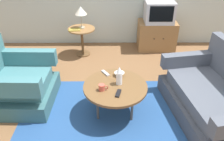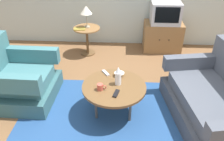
# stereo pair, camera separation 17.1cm
# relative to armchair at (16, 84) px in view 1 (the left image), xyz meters

# --- Properties ---
(ground_plane) EXTENTS (16.00, 16.00, 0.00)m
(ground_plane) POSITION_rel_armchair_xyz_m (1.53, -0.31, -0.31)
(ground_plane) COLOR brown
(area_rug) EXTENTS (2.62, 1.57, 0.00)m
(area_rug) POSITION_rel_armchair_xyz_m (1.44, -0.27, -0.31)
(area_rug) COLOR navy
(area_rug) RESTS_ON ground
(armchair) EXTENTS (0.96, 0.96, 0.91)m
(armchair) POSITION_rel_armchair_xyz_m (0.00, 0.00, 0.00)
(armchair) COLOR #325C60
(armchair) RESTS_ON ground
(couch) EXTENTS (1.14, 1.65, 0.92)m
(couch) POSITION_rel_armchair_xyz_m (2.78, -0.33, -0.01)
(couch) COLOR #3E424B
(couch) RESTS_ON ground
(coffee_table) EXTENTS (0.85, 0.85, 0.47)m
(coffee_table) POSITION_rel_armchair_xyz_m (1.44, -0.27, 0.13)
(coffee_table) COLOR brown
(coffee_table) RESTS_ON ground
(side_table) EXTENTS (0.53, 0.53, 0.57)m
(side_table) POSITION_rel_armchair_xyz_m (0.81, 1.51, 0.11)
(side_table) COLOR olive
(side_table) RESTS_ON ground
(tv_stand) EXTENTS (0.78, 0.51, 0.60)m
(tv_stand) POSITION_rel_armchair_xyz_m (2.36, 1.80, -0.01)
(tv_stand) COLOR olive
(tv_stand) RESTS_ON ground
(television) EXTENTS (0.58, 0.46, 0.42)m
(television) POSITION_rel_armchair_xyz_m (2.36, 1.79, 0.51)
(television) COLOR #B7B7BC
(television) RESTS_ON tv_stand
(table_lamp) EXTENTS (0.23, 0.23, 0.43)m
(table_lamp) POSITION_rel_armchair_xyz_m (0.82, 1.54, 0.60)
(table_lamp) COLOR #9E937A
(table_lamp) RESTS_ON side_table
(vase) EXTENTS (0.08, 0.08, 0.26)m
(vase) POSITION_rel_armchair_xyz_m (1.49, -0.23, 0.29)
(vase) COLOR white
(vase) RESTS_ON coffee_table
(mug) EXTENTS (0.12, 0.08, 0.08)m
(mug) POSITION_rel_armchair_xyz_m (1.27, -0.37, 0.21)
(mug) COLOR #B74C3D
(mug) RESTS_ON coffee_table
(bowl) EXTENTS (0.14, 0.14, 0.05)m
(bowl) POSITION_rel_armchair_xyz_m (1.50, -0.03, 0.19)
(bowl) COLOR silver
(bowl) RESTS_ON coffee_table
(tv_remote_dark) EXTENTS (0.09, 0.16, 0.02)m
(tv_remote_dark) POSITION_rel_armchair_xyz_m (1.47, -0.45, 0.17)
(tv_remote_dark) COLOR black
(tv_remote_dark) RESTS_ON coffee_table
(tv_remote_silver) EXTENTS (0.12, 0.16, 0.02)m
(tv_remote_silver) POSITION_rel_armchair_xyz_m (1.31, 0.02, 0.17)
(tv_remote_silver) COLOR #B2B2B7
(tv_remote_silver) RESTS_ON coffee_table
(book) EXTENTS (0.23, 0.17, 0.02)m
(book) POSITION_rel_armchair_xyz_m (0.69, 1.42, 0.27)
(book) COLOR olive
(book) RESTS_ON side_table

